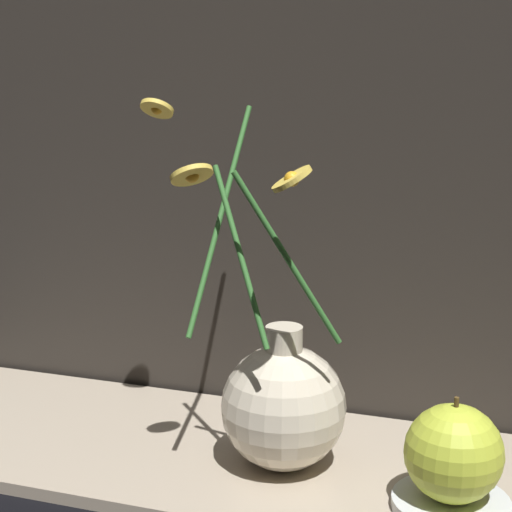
{
  "coord_description": "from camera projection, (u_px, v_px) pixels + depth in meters",
  "views": [
    {
      "loc": [
        0.25,
        -0.71,
        0.38
      ],
      "look_at": [
        0.01,
        0.0,
        0.21
      ],
      "focal_mm": 60.0,
      "sensor_mm": 36.0,
      "label": 1
    }
  ],
  "objects": [
    {
      "name": "orange_fruit",
      "position": [
        454.0,
        453.0,
        0.71
      ],
      "size": [
        0.08,
        0.08,
        0.09
      ],
      "color": "#B7C638",
      "rests_on": "saucer_plate"
    },
    {
      "name": "saucer_plate",
      "position": [
        451.0,
        504.0,
        0.72
      ],
      "size": [
        0.1,
        0.1,
        0.01
      ],
      "color": "silver",
      "rests_on": "shelf"
    },
    {
      "name": "ground_plane",
      "position": [
        243.0,
        464.0,
        0.82
      ],
      "size": [
        6.0,
        6.0,
        0.0
      ],
      "primitive_type": "plane",
      "color": "black"
    },
    {
      "name": "shelf",
      "position": [
        243.0,
        458.0,
        0.82
      ],
      "size": [
        0.88,
        0.25,
        0.01
      ],
      "color": "tan",
      "rests_on": "ground_plane"
    },
    {
      "name": "vase_with_flowers",
      "position": [
        283.0,
        402.0,
        0.78
      ],
      "size": [
        0.2,
        0.18,
        0.33
      ],
      "color": "beige",
      "rests_on": "shelf"
    }
  ]
}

